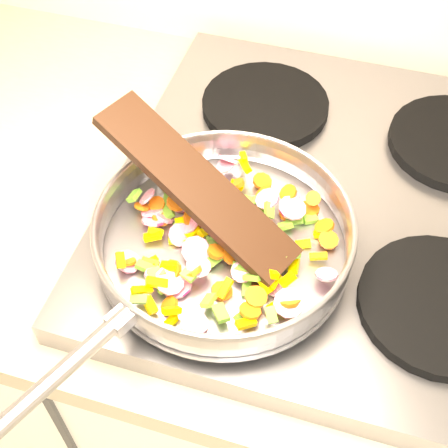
# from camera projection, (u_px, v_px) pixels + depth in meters

# --- Properties ---
(cooktop) EXTENTS (0.60, 0.60, 0.04)m
(cooktop) POSITION_uv_depth(u_px,v_px,m) (338.00, 205.00, 0.85)
(cooktop) COLOR #939399
(cooktop) RESTS_ON counter_top
(grate_fl) EXTENTS (0.19, 0.19, 0.02)m
(grate_fl) POSITION_uv_depth(u_px,v_px,m) (208.00, 248.00, 0.77)
(grate_fl) COLOR black
(grate_fl) RESTS_ON cooktop
(grate_fr) EXTENTS (0.19, 0.19, 0.02)m
(grate_fr) POSITION_uv_depth(u_px,v_px,m) (440.00, 304.00, 0.72)
(grate_fr) COLOR black
(grate_fr) RESTS_ON cooktop
(grate_bl) EXTENTS (0.19, 0.19, 0.02)m
(grate_bl) POSITION_uv_depth(u_px,v_px,m) (265.00, 105.00, 0.94)
(grate_bl) COLOR black
(grate_bl) RESTS_ON cooktop
(saute_pan) EXTENTS (0.34, 0.49, 0.05)m
(saute_pan) POSITION_uv_depth(u_px,v_px,m) (223.00, 235.00, 0.73)
(saute_pan) COLOR #9E9EA5
(saute_pan) RESTS_ON grate_fl
(vegetable_heap) EXTENTS (0.27, 0.28, 0.05)m
(vegetable_heap) POSITION_uv_depth(u_px,v_px,m) (222.00, 236.00, 0.74)
(vegetable_heap) COLOR #CF5B0D
(vegetable_heap) RESTS_ON saute_pan
(wooden_spatula) EXTENTS (0.27, 0.16, 0.11)m
(wooden_spatula) POSITION_uv_depth(u_px,v_px,m) (197.00, 186.00, 0.72)
(wooden_spatula) COLOR black
(wooden_spatula) RESTS_ON saute_pan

